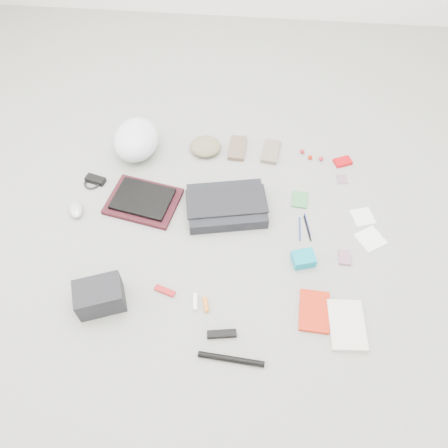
# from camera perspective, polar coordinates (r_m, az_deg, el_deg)

# --- Properties ---
(ground_plane) EXTENTS (4.00, 4.00, 0.00)m
(ground_plane) POSITION_cam_1_polar(r_m,az_deg,el_deg) (2.20, 0.00, -0.75)
(ground_plane) COLOR gray
(messenger_bag) EXTENTS (0.44, 0.35, 0.07)m
(messenger_bag) POSITION_cam_1_polar(r_m,az_deg,el_deg) (2.25, 0.32, 2.36)
(messenger_bag) COLOR black
(messenger_bag) RESTS_ON ground_plane
(bag_flap) EXTENTS (0.44, 0.26, 0.01)m
(bag_flap) POSITION_cam_1_polar(r_m,az_deg,el_deg) (2.22, 0.33, 2.97)
(bag_flap) COLOR black
(bag_flap) RESTS_ON messenger_bag
(laptop_sleeve) EXTENTS (0.41, 0.34, 0.02)m
(laptop_sleeve) POSITION_cam_1_polar(r_m,az_deg,el_deg) (2.34, -10.49, 2.92)
(laptop_sleeve) COLOR #3B1218
(laptop_sleeve) RESTS_ON ground_plane
(laptop) EXTENTS (0.33, 0.27, 0.02)m
(laptop) POSITION_cam_1_polar(r_m,az_deg,el_deg) (2.32, -10.57, 3.26)
(laptop) COLOR black
(laptop) RESTS_ON laptop_sleeve
(bike_helmet) EXTENTS (0.25, 0.31, 0.19)m
(bike_helmet) POSITION_cam_1_polar(r_m,az_deg,el_deg) (2.54, -11.39, 10.77)
(bike_helmet) COLOR white
(bike_helmet) RESTS_ON ground_plane
(beanie) EXTENTS (0.19, 0.19, 0.06)m
(beanie) POSITION_cam_1_polar(r_m,az_deg,el_deg) (2.55, -2.44, 10.11)
(beanie) COLOR #7D7254
(beanie) RESTS_ON ground_plane
(mitten_left) EXTENTS (0.10, 0.19, 0.03)m
(mitten_left) POSITION_cam_1_polar(r_m,az_deg,el_deg) (2.56, 1.76, 9.88)
(mitten_left) COLOR brown
(mitten_left) RESTS_ON ground_plane
(mitten_right) EXTENTS (0.11, 0.19, 0.03)m
(mitten_right) POSITION_cam_1_polar(r_m,az_deg,el_deg) (2.55, 6.13, 9.38)
(mitten_right) COLOR gray
(mitten_right) RESTS_ON ground_plane
(power_brick) EXTENTS (0.12, 0.08, 0.03)m
(power_brick) POSITION_cam_1_polar(r_m,az_deg,el_deg) (2.49, -16.44, 5.57)
(power_brick) COLOR black
(power_brick) RESTS_ON ground_plane
(cable_coil) EXTENTS (0.12, 0.12, 0.01)m
(cable_coil) POSITION_cam_1_polar(r_m,az_deg,el_deg) (2.49, -16.85, 5.15)
(cable_coil) COLOR black
(cable_coil) RESTS_ON ground_plane
(mouse) EXTENTS (0.10, 0.13, 0.04)m
(mouse) POSITION_cam_1_polar(r_m,az_deg,el_deg) (2.38, -18.78, 1.80)
(mouse) COLOR #B3B3B4
(mouse) RESTS_ON ground_plane
(camera_bag) EXTENTS (0.24, 0.21, 0.13)m
(camera_bag) POSITION_cam_1_polar(r_m,az_deg,el_deg) (2.02, -15.93, -9.05)
(camera_bag) COLOR #242428
(camera_bag) RESTS_ON ground_plane
(multitool) EXTENTS (0.10, 0.06, 0.02)m
(multitool) POSITION_cam_1_polar(r_m,az_deg,el_deg) (2.04, -7.73, -8.64)
(multitool) COLOR #A11316
(multitool) RESTS_ON ground_plane
(toiletry_tube_white) EXTENTS (0.03, 0.08, 0.02)m
(toiletry_tube_white) POSITION_cam_1_polar(r_m,az_deg,el_deg) (2.00, -3.79, -10.10)
(toiletry_tube_white) COLOR white
(toiletry_tube_white) RESTS_ON ground_plane
(toiletry_tube_orange) EXTENTS (0.04, 0.07, 0.02)m
(toiletry_tube_orange) POSITION_cam_1_polar(r_m,az_deg,el_deg) (1.99, -2.41, -10.47)
(toiletry_tube_orange) COLOR orange
(toiletry_tube_orange) RESTS_ON ground_plane
(u_lock) EXTENTS (0.13, 0.05, 0.03)m
(u_lock) POSITION_cam_1_polar(r_m,az_deg,el_deg) (1.93, -0.29, -14.17)
(u_lock) COLOR black
(u_lock) RESTS_ON ground_plane
(bike_pump) EXTENTS (0.28, 0.04, 0.03)m
(bike_pump) POSITION_cam_1_polar(r_m,az_deg,el_deg) (1.90, 0.93, -17.23)
(bike_pump) COLOR black
(bike_pump) RESTS_ON ground_plane
(book_red) EXTENTS (0.14, 0.20, 0.02)m
(book_red) POSITION_cam_1_polar(r_m,az_deg,el_deg) (2.02, 11.71, -11.08)
(book_red) COLOR red
(book_red) RESTS_ON ground_plane
(book_white) EXTENTS (0.17, 0.24, 0.02)m
(book_white) POSITION_cam_1_polar(r_m,az_deg,el_deg) (2.02, 15.74, -12.57)
(book_white) COLOR silver
(book_white) RESTS_ON ground_plane
(notepad) EXTENTS (0.09, 0.11, 0.01)m
(notepad) POSITION_cam_1_polar(r_m,az_deg,el_deg) (2.35, 9.86, 3.15)
(notepad) COLOR #368143
(notepad) RESTS_ON ground_plane
(pen_blue) EXTENTS (0.01, 0.15, 0.01)m
(pen_blue) POSITION_cam_1_polar(r_m,az_deg,el_deg) (2.24, 9.86, -0.61)
(pen_blue) COLOR navy
(pen_blue) RESTS_ON ground_plane
(pen_black) EXTENTS (0.04, 0.15, 0.01)m
(pen_black) POSITION_cam_1_polar(r_m,az_deg,el_deg) (2.24, 10.85, -0.55)
(pen_black) COLOR black
(pen_black) RESTS_ON ground_plane
(pen_navy) EXTENTS (0.03, 0.13, 0.01)m
(pen_navy) POSITION_cam_1_polar(r_m,az_deg,el_deg) (2.26, 10.81, -0.06)
(pen_navy) COLOR #0A0C6C
(pen_navy) RESTS_ON ground_plane
(accordion_wallet) EXTENTS (0.12, 0.11, 0.05)m
(accordion_wallet) POSITION_cam_1_polar(r_m,az_deg,el_deg) (2.12, 10.33, -4.49)
(accordion_wallet) COLOR #0793AE
(accordion_wallet) RESTS_ON ground_plane
(card_deck) EXTENTS (0.06, 0.08, 0.01)m
(card_deck) POSITION_cam_1_polar(r_m,az_deg,el_deg) (2.19, 15.48, -4.26)
(card_deck) COLOR #A26985
(card_deck) RESTS_ON ground_plane
(napkin_top) EXTENTS (0.13, 0.13, 0.01)m
(napkin_top) POSITION_cam_1_polar(r_m,az_deg,el_deg) (2.36, 17.68, 0.89)
(napkin_top) COLOR white
(napkin_top) RESTS_ON ground_plane
(napkin_bottom) EXTENTS (0.17, 0.17, 0.01)m
(napkin_bottom) POSITION_cam_1_polar(r_m,az_deg,el_deg) (2.29, 18.59, -1.87)
(napkin_bottom) COLOR white
(napkin_bottom) RESTS_ON ground_plane
(lollipop_a) EXTENTS (0.03, 0.03, 0.03)m
(lollipop_a) POSITION_cam_1_polar(r_m,az_deg,el_deg) (2.58, 10.18, 9.31)
(lollipop_a) COLOR #AD1C24
(lollipop_a) RESTS_ON ground_plane
(lollipop_b) EXTENTS (0.03, 0.03, 0.03)m
(lollipop_b) POSITION_cam_1_polar(r_m,az_deg,el_deg) (2.55, 11.19, 8.53)
(lollipop_b) COLOR #A81603
(lollipop_b) RESTS_ON ground_plane
(lollipop_c) EXTENTS (0.03, 0.03, 0.03)m
(lollipop_c) POSITION_cam_1_polar(r_m,az_deg,el_deg) (2.56, 12.57, 8.33)
(lollipop_c) COLOR red
(lollipop_c) RESTS_ON ground_plane
(altoids_tin) EXTENTS (0.11, 0.09, 0.02)m
(altoids_tin) POSITION_cam_1_polar(r_m,az_deg,el_deg) (2.58, 15.24, 7.86)
(altoids_tin) COLOR #BC0910
(altoids_tin) RESTS_ON ground_plane
(stamp_sheet) EXTENTS (0.06, 0.07, 0.00)m
(stamp_sheet) POSITION_cam_1_polar(r_m,az_deg,el_deg) (2.50, 15.16, 5.67)
(stamp_sheet) COLOR gray
(stamp_sheet) RESTS_ON ground_plane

